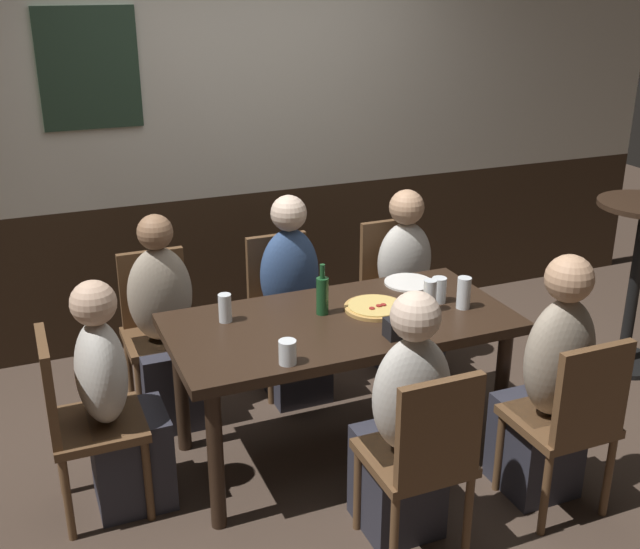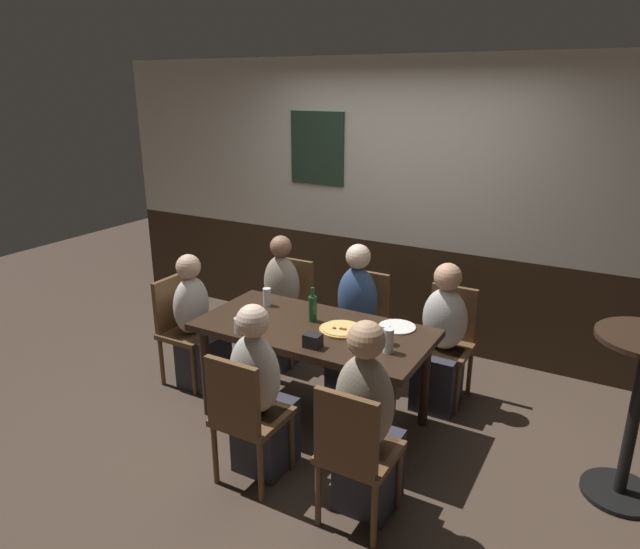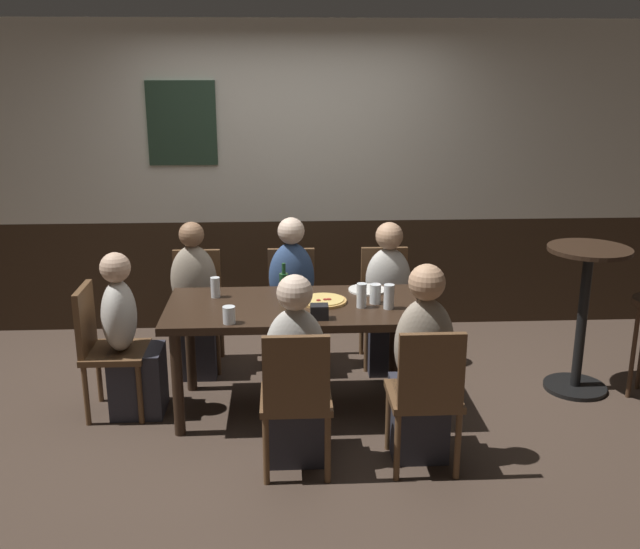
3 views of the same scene
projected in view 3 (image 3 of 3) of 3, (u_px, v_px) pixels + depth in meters
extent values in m
plane|color=#423328|center=(294.00, 407.00, 4.90)|extent=(12.00, 12.00, 0.00)
cube|color=#332316|center=(290.00, 273.00, 6.35)|extent=(6.40, 0.10, 0.95)
cube|color=beige|center=(289.00, 123.00, 5.98)|extent=(6.40, 0.10, 1.65)
cube|color=#233828|center=(182.00, 123.00, 5.87)|extent=(0.56, 0.03, 0.68)
cube|color=black|center=(293.00, 308.00, 4.70)|extent=(1.65, 0.81, 0.05)
cylinder|color=black|center=(178.00, 384.00, 4.46)|extent=(0.07, 0.07, 0.69)
cylinder|color=black|center=(410.00, 379.00, 4.53)|extent=(0.07, 0.07, 0.69)
cylinder|color=black|center=(190.00, 344.00, 5.08)|extent=(0.07, 0.07, 0.69)
cylinder|color=black|center=(394.00, 340.00, 5.15)|extent=(0.07, 0.07, 0.69)
cube|color=brown|center=(292.00, 312.00, 5.50)|extent=(0.40, 0.40, 0.04)
cube|color=brown|center=(291.00, 275.00, 5.60)|extent=(0.36, 0.04, 0.43)
cylinder|color=brown|center=(315.00, 347.00, 5.40)|extent=(0.04, 0.04, 0.41)
cylinder|color=brown|center=(270.00, 348.00, 5.39)|extent=(0.04, 0.04, 0.41)
cylinder|color=brown|center=(313.00, 331.00, 5.73)|extent=(0.04, 0.04, 0.41)
cylinder|color=brown|center=(271.00, 332.00, 5.71)|extent=(0.04, 0.04, 0.41)
cube|color=brown|center=(423.00, 396.00, 4.10)|extent=(0.40, 0.40, 0.04)
cube|color=brown|center=(431.00, 371.00, 3.86)|extent=(0.36, 0.04, 0.43)
cylinder|color=brown|center=(388.00, 418.00, 4.32)|extent=(0.04, 0.04, 0.41)
cylinder|color=brown|center=(444.00, 417.00, 4.34)|extent=(0.04, 0.04, 0.41)
cylinder|color=brown|center=(397.00, 447.00, 3.99)|extent=(0.04, 0.04, 0.41)
cylinder|color=brown|center=(458.00, 446.00, 4.01)|extent=(0.04, 0.04, 0.41)
cube|color=brown|center=(386.00, 310.00, 5.53)|extent=(0.40, 0.40, 0.04)
cube|color=brown|center=(384.00, 274.00, 5.64)|extent=(0.36, 0.04, 0.43)
cylinder|color=brown|center=(411.00, 345.00, 5.44)|extent=(0.04, 0.04, 0.41)
cylinder|color=brown|center=(366.00, 346.00, 5.42)|extent=(0.04, 0.04, 0.41)
cylinder|color=brown|center=(404.00, 329.00, 5.77)|extent=(0.04, 0.04, 0.41)
cylinder|color=brown|center=(362.00, 330.00, 5.75)|extent=(0.04, 0.04, 0.41)
cube|color=brown|center=(296.00, 399.00, 4.07)|extent=(0.40, 0.40, 0.04)
cube|color=brown|center=(296.00, 374.00, 3.83)|extent=(0.36, 0.04, 0.43)
cylinder|color=brown|center=(267.00, 421.00, 4.28)|extent=(0.04, 0.04, 0.41)
cylinder|color=brown|center=(324.00, 420.00, 4.30)|extent=(0.04, 0.04, 0.41)
cylinder|color=brown|center=(266.00, 451.00, 3.96)|extent=(0.04, 0.04, 0.41)
cylinder|color=brown|center=(328.00, 449.00, 3.97)|extent=(0.04, 0.04, 0.41)
cube|color=brown|center=(116.00, 352.00, 4.72)|extent=(0.40, 0.40, 0.04)
cube|color=brown|center=(85.00, 319.00, 4.65)|extent=(0.04, 0.36, 0.43)
cylinder|color=brown|center=(149.00, 373.00, 4.96)|extent=(0.04, 0.04, 0.41)
cylinder|color=brown|center=(140.00, 394.00, 4.63)|extent=(0.04, 0.04, 0.41)
cylinder|color=brown|center=(99.00, 374.00, 4.94)|extent=(0.04, 0.04, 0.41)
cylinder|color=brown|center=(86.00, 396.00, 4.61)|extent=(0.04, 0.04, 0.41)
cube|color=brown|center=(196.00, 313.00, 5.46)|extent=(0.40, 0.40, 0.04)
cube|color=brown|center=(197.00, 277.00, 5.57)|extent=(0.36, 0.04, 0.43)
cylinder|color=brown|center=(218.00, 349.00, 5.37)|extent=(0.04, 0.04, 0.41)
cylinder|color=brown|center=(172.00, 350.00, 5.35)|extent=(0.04, 0.04, 0.41)
cylinder|color=brown|center=(222.00, 333.00, 5.69)|extent=(0.04, 0.04, 0.41)
cylinder|color=brown|center=(178.00, 333.00, 5.68)|extent=(0.04, 0.04, 0.41)
cube|color=#2D2D38|center=(293.00, 343.00, 5.43)|extent=(0.32, 0.34, 0.45)
ellipsoid|color=#334C7A|center=(292.00, 277.00, 5.38)|extent=(0.34, 0.22, 0.53)
sphere|color=beige|center=(291.00, 231.00, 5.28)|extent=(0.20, 0.20, 0.20)
cube|color=#2D2D38|center=(418.00, 418.00, 4.28)|extent=(0.32, 0.34, 0.45)
ellipsoid|color=tan|center=(424.00, 345.00, 4.06)|extent=(0.34, 0.22, 0.55)
sphere|color=tan|center=(427.00, 282.00, 3.95)|extent=(0.21, 0.21, 0.21)
cube|color=#2D2D38|center=(388.00, 341.00, 5.47)|extent=(0.32, 0.34, 0.45)
ellipsoid|color=beige|center=(388.00, 279.00, 5.42)|extent=(0.34, 0.22, 0.48)
sphere|color=tan|center=(389.00, 236.00, 5.33)|extent=(0.21, 0.21, 0.21)
cube|color=#2D2D38|center=(296.00, 421.00, 4.25)|extent=(0.32, 0.34, 0.45)
ellipsoid|color=beige|center=(295.00, 351.00, 4.03)|extent=(0.34, 0.22, 0.51)
sphere|color=beige|center=(295.00, 293.00, 3.93)|extent=(0.20, 0.20, 0.20)
cube|color=#2D2D38|center=(138.00, 381.00, 4.79)|extent=(0.34, 0.32, 0.45)
ellipsoid|color=beige|center=(119.00, 316.00, 4.65)|extent=(0.22, 0.34, 0.47)
sphere|color=#DBB293|center=(115.00, 268.00, 4.56)|extent=(0.19, 0.19, 0.19)
cube|color=#2D2D38|center=(196.00, 345.00, 5.39)|extent=(0.32, 0.34, 0.45)
ellipsoid|color=tan|center=(194.00, 279.00, 5.34)|extent=(0.34, 0.22, 0.52)
sphere|color=#936B4C|center=(191.00, 234.00, 5.25)|extent=(0.19, 0.19, 0.19)
cylinder|color=tan|center=(323.00, 301.00, 4.74)|extent=(0.31, 0.31, 0.02)
cylinder|color=#DBB760|center=(323.00, 299.00, 4.73)|extent=(0.27, 0.27, 0.01)
cylinder|color=maroon|center=(318.00, 300.00, 4.69)|extent=(0.03, 0.03, 0.00)
cylinder|color=maroon|center=(329.00, 299.00, 4.71)|extent=(0.03, 0.03, 0.00)
cylinder|color=maroon|center=(325.00, 299.00, 4.71)|extent=(0.03, 0.03, 0.00)
cylinder|color=silver|center=(215.00, 287.00, 4.82)|extent=(0.06, 0.06, 0.14)
cylinder|color=#C6842D|center=(215.00, 289.00, 4.83)|extent=(0.06, 0.06, 0.12)
cylinder|color=silver|center=(389.00, 297.00, 4.60)|extent=(0.07, 0.07, 0.16)
cylinder|color=#B26623|center=(389.00, 303.00, 4.61)|extent=(0.06, 0.06, 0.07)
cylinder|color=silver|center=(375.00, 294.00, 4.70)|extent=(0.07, 0.07, 0.13)
cylinder|color=silver|center=(375.00, 295.00, 4.71)|extent=(0.06, 0.06, 0.11)
cylinder|color=silver|center=(229.00, 315.00, 4.34)|extent=(0.08, 0.08, 0.11)
cylinder|color=#C6842D|center=(229.00, 316.00, 4.35)|extent=(0.07, 0.07, 0.09)
cylinder|color=silver|center=(362.00, 295.00, 4.62)|extent=(0.06, 0.06, 0.16)
cylinder|color=gold|center=(361.00, 300.00, 4.63)|extent=(0.06, 0.06, 0.09)
cylinder|color=#194723|center=(284.00, 287.00, 4.75)|extent=(0.06, 0.06, 0.19)
cylinder|color=#194723|center=(284.00, 268.00, 4.71)|extent=(0.03, 0.03, 0.07)
cylinder|color=white|center=(367.00, 290.00, 4.98)|extent=(0.26, 0.26, 0.01)
cube|color=black|center=(319.00, 312.00, 4.42)|extent=(0.11, 0.09, 0.09)
cylinder|color=black|center=(575.00, 387.00, 5.18)|extent=(0.44, 0.44, 0.03)
cylinder|color=black|center=(582.00, 320.00, 5.04)|extent=(0.07, 0.07, 0.99)
cylinder|color=black|center=(590.00, 250.00, 4.89)|extent=(0.56, 0.56, 0.03)
cylinder|color=#422B1C|center=(633.00, 352.00, 4.96)|extent=(0.03, 0.03, 0.68)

